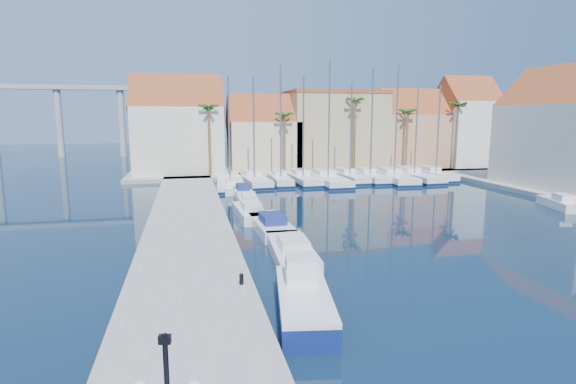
% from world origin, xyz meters
% --- Properties ---
extents(ground, '(260.00, 260.00, 0.00)m').
position_xyz_m(ground, '(0.00, 0.00, 0.00)').
color(ground, black).
rests_on(ground, ground).
extents(quay_west, '(6.00, 77.00, 0.50)m').
position_xyz_m(quay_west, '(-9.00, 13.50, 0.25)').
color(quay_west, gray).
rests_on(quay_west, ground).
extents(shore_north, '(54.00, 16.00, 0.50)m').
position_xyz_m(shore_north, '(10.00, 48.00, 0.25)').
color(shore_north, gray).
rests_on(shore_north, ground).
extents(bollard, '(0.20, 0.20, 0.51)m').
position_xyz_m(bollard, '(-6.60, 2.39, 0.75)').
color(bollard, black).
rests_on(bollard, quay_west).
extents(fishing_boat, '(3.08, 6.54, 2.20)m').
position_xyz_m(fishing_boat, '(-4.31, -0.34, 0.73)').
color(fishing_boat, navy).
rests_on(fishing_boat, ground).
extents(motorboat_west_0, '(2.68, 7.17, 1.40)m').
position_xyz_m(motorboat_west_0, '(-3.09, 7.13, 0.51)').
color(motorboat_west_0, white).
rests_on(motorboat_west_0, ground).
extents(motorboat_west_1, '(2.53, 7.16, 1.40)m').
position_xyz_m(motorboat_west_1, '(-3.13, 13.67, 0.51)').
color(motorboat_west_1, white).
rests_on(motorboat_west_1, ground).
extents(motorboat_west_2, '(2.28, 6.42, 1.40)m').
position_xyz_m(motorboat_west_2, '(-3.99, 18.33, 0.51)').
color(motorboat_west_2, white).
rests_on(motorboat_west_2, ground).
extents(motorboat_west_3, '(2.01, 5.57, 1.40)m').
position_xyz_m(motorboat_west_3, '(-3.56, 22.50, 0.51)').
color(motorboat_west_3, white).
rests_on(motorboat_west_3, ground).
extents(motorboat_west_4, '(1.87, 5.57, 1.40)m').
position_xyz_m(motorboat_west_4, '(-3.41, 28.50, 0.51)').
color(motorboat_west_4, white).
rests_on(motorboat_west_4, ground).
extents(motorboat_west_5, '(2.38, 7.32, 1.40)m').
position_xyz_m(motorboat_west_5, '(-3.99, 32.51, 0.51)').
color(motorboat_west_5, white).
rests_on(motorboat_west_5, ground).
extents(motorboat_east_1, '(2.90, 5.34, 1.40)m').
position_xyz_m(motorboat_east_1, '(23.98, 15.99, 0.51)').
color(motorboat_east_1, white).
rests_on(motorboat_east_1, ground).
extents(sailboat_0, '(3.76, 11.50, 12.75)m').
position_xyz_m(sailboat_0, '(-4.05, 35.27, 0.57)').
color(sailboat_0, white).
rests_on(sailboat_0, ground).
extents(sailboat_1, '(3.41, 10.14, 12.83)m').
position_xyz_m(sailboat_1, '(-1.07, 36.59, 0.59)').
color(sailboat_1, white).
rests_on(sailboat_1, ground).
extents(sailboat_2, '(2.44, 8.20, 14.22)m').
position_xyz_m(sailboat_2, '(2.20, 36.17, 0.66)').
color(sailboat_2, white).
rests_on(sailboat_2, ground).
extents(sailboat_3, '(2.97, 9.80, 13.01)m').
position_xyz_m(sailboat_3, '(5.05, 36.49, 0.60)').
color(sailboat_3, white).
rests_on(sailboat_3, ground).
extents(sailboat_4, '(3.16, 11.86, 14.91)m').
position_xyz_m(sailboat_4, '(8.02, 35.64, 0.59)').
color(sailboat_4, white).
rests_on(sailboat_4, ground).
extents(sailboat_5, '(2.90, 9.03, 12.36)m').
position_xyz_m(sailboat_5, '(11.28, 36.66, 0.60)').
color(sailboat_5, white).
rests_on(sailboat_5, ground).
extents(sailboat_6, '(2.72, 9.38, 14.06)m').
position_xyz_m(sailboat_6, '(13.91, 36.35, 0.62)').
color(sailboat_6, white).
rests_on(sailboat_6, ground).
extents(sailboat_7, '(3.95, 11.60, 14.50)m').
position_xyz_m(sailboat_7, '(16.87, 35.51, 0.59)').
color(sailboat_7, white).
rests_on(sailboat_7, ground).
extents(sailboat_8, '(3.83, 11.69, 11.66)m').
position_xyz_m(sailboat_8, '(19.90, 36.15, 0.56)').
color(sailboat_8, white).
rests_on(sailboat_8, ground).
extents(sailboat_9, '(2.63, 8.94, 12.21)m').
position_xyz_m(sailboat_9, '(23.17, 36.15, 0.60)').
color(sailboat_9, white).
rests_on(sailboat_9, ground).
extents(building_0, '(12.30, 9.00, 13.50)m').
position_xyz_m(building_0, '(-10.00, 47.00, 6.52)').
color(building_0, beige).
rests_on(building_0, shore_north).
extents(building_1, '(10.30, 8.00, 11.00)m').
position_xyz_m(building_1, '(2.00, 47.00, 5.30)').
color(building_1, beige).
rests_on(building_1, shore_north).
extents(building_2, '(14.20, 10.20, 11.50)m').
position_xyz_m(building_2, '(13.00, 48.00, 6.26)').
color(building_2, tan).
rests_on(building_2, shore_north).
extents(building_3, '(10.30, 8.00, 12.00)m').
position_xyz_m(building_3, '(25.00, 47.00, 5.86)').
color(building_3, tan).
rests_on(building_3, shore_north).
extents(building_4, '(8.30, 8.00, 14.00)m').
position_xyz_m(building_4, '(34.00, 46.00, 6.97)').
color(building_4, white).
rests_on(building_4, shore_north).
extents(building_6, '(9.00, 14.30, 13.50)m').
position_xyz_m(building_6, '(32.00, 24.00, 6.52)').
color(building_6, beige).
rests_on(building_6, shore_east).
extents(palm_0, '(2.60, 2.60, 10.15)m').
position_xyz_m(palm_0, '(-6.00, 42.00, 9.08)').
color(palm_0, brown).
rests_on(palm_0, shore_north).
extents(palm_1, '(2.60, 2.60, 9.15)m').
position_xyz_m(palm_1, '(4.00, 42.00, 8.14)').
color(palm_1, brown).
rests_on(palm_1, shore_north).
extents(palm_2, '(2.60, 2.60, 11.15)m').
position_xyz_m(palm_2, '(14.00, 42.00, 10.02)').
color(palm_2, brown).
rests_on(palm_2, shore_north).
extents(palm_3, '(2.60, 2.60, 9.65)m').
position_xyz_m(palm_3, '(22.00, 42.00, 8.61)').
color(palm_3, brown).
rests_on(palm_3, shore_north).
extents(palm_4, '(2.60, 2.60, 10.65)m').
position_xyz_m(palm_4, '(30.00, 42.00, 9.55)').
color(palm_4, brown).
rests_on(palm_4, shore_north).
extents(viaduct, '(48.00, 2.20, 14.45)m').
position_xyz_m(viaduct, '(-39.07, 82.00, 10.25)').
color(viaduct, '#9E9E99').
rests_on(viaduct, ground).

